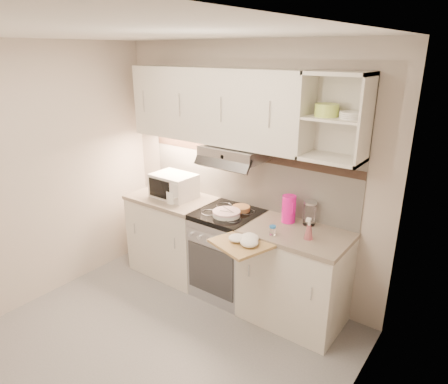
% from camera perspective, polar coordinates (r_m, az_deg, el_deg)
% --- Properties ---
extents(ground, '(3.00, 3.00, 0.00)m').
position_cam_1_polar(ground, '(3.69, -10.26, -21.36)').
color(ground, gray).
rests_on(ground, ground).
extents(room_shell, '(3.04, 2.84, 2.52)m').
position_cam_1_polar(room_shell, '(3.15, -7.19, 5.24)').
color(room_shell, beige).
rests_on(room_shell, ground).
extents(base_cabinet_left, '(0.90, 0.60, 0.86)m').
position_cam_1_polar(base_cabinet_left, '(4.55, -7.15, -6.20)').
color(base_cabinet_left, silver).
rests_on(base_cabinet_left, ground).
extents(worktop_left, '(0.92, 0.62, 0.04)m').
position_cam_1_polar(worktop_left, '(4.37, -7.39, -0.89)').
color(worktop_left, gray).
rests_on(worktop_left, base_cabinet_left).
extents(base_cabinet_right, '(0.90, 0.60, 0.86)m').
position_cam_1_polar(base_cabinet_right, '(3.79, 10.01, -12.04)').
color(base_cabinet_right, silver).
rests_on(base_cabinet_right, ground).
extents(worktop_right, '(0.92, 0.62, 0.04)m').
position_cam_1_polar(worktop_right, '(3.58, 10.44, -5.88)').
color(worktop_right, gray).
rests_on(worktop_right, base_cabinet_right).
extents(electric_range, '(0.60, 0.60, 0.90)m').
position_cam_1_polar(electric_range, '(4.11, 0.58, -8.70)').
color(electric_range, '#B7B7BC').
rests_on(electric_range, ground).
extents(microwave, '(0.46, 0.35, 0.26)m').
position_cam_1_polar(microwave, '(4.31, -7.20, 0.90)').
color(microwave, silver).
rests_on(microwave, worktop_left).
extents(watering_can, '(0.22, 0.13, 0.19)m').
position_cam_1_polar(watering_can, '(4.16, -7.41, -0.69)').
color(watering_can, white).
rests_on(watering_can, worktop_left).
extents(plate_stack, '(0.27, 0.27, 0.06)m').
position_cam_1_polar(plate_stack, '(3.83, 0.36, -3.05)').
color(plate_stack, white).
rests_on(plate_stack, electric_range).
extents(bread_loaf, '(0.18, 0.18, 0.04)m').
position_cam_1_polar(bread_loaf, '(3.95, 2.44, -2.36)').
color(bread_loaf, '#A1843F').
rests_on(bread_loaf, electric_range).
extents(pink_pitcher, '(0.14, 0.13, 0.25)m').
position_cam_1_polar(pink_pitcher, '(3.70, 9.24, -2.40)').
color(pink_pitcher, '#FF10A2').
rests_on(pink_pitcher, worktop_right).
extents(glass_jar, '(0.12, 0.12, 0.22)m').
position_cam_1_polar(glass_jar, '(3.69, 12.13, -2.96)').
color(glass_jar, white).
rests_on(glass_jar, worktop_right).
extents(spice_jar, '(0.06, 0.06, 0.08)m').
position_cam_1_polar(spice_jar, '(3.46, 6.94, -5.43)').
color(spice_jar, silver).
rests_on(spice_jar, worktop_right).
extents(spray_bottle, '(0.08, 0.08, 0.20)m').
position_cam_1_polar(spray_bottle, '(3.42, 12.02, -5.36)').
color(spray_bottle, pink).
rests_on(spray_bottle, worktop_right).
extents(cutting_board, '(0.54, 0.51, 0.02)m').
position_cam_1_polar(cutting_board, '(3.37, 2.47, -7.37)').
color(cutting_board, tan).
rests_on(cutting_board, base_cabinet_right).
extents(dish_towel, '(0.30, 0.25, 0.08)m').
position_cam_1_polar(dish_towel, '(3.36, 3.28, -6.54)').
color(dish_towel, white).
rests_on(dish_towel, cutting_board).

